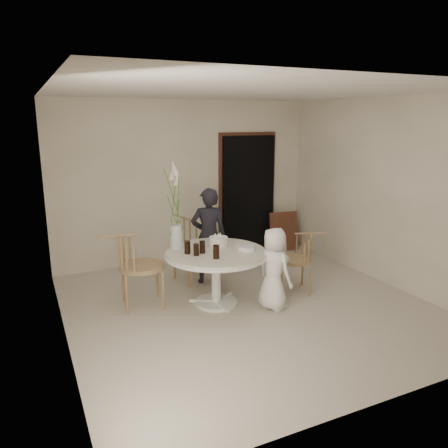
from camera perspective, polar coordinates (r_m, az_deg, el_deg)
name	(u,v)px	position (r m, az deg, el deg)	size (l,w,h in m)	color
ground	(248,306)	(5.83, 3.20, -10.64)	(4.50, 4.50, 0.00)	beige
room_shell	(250,183)	(5.37, 3.43, 5.33)	(4.50, 4.50, 4.50)	silver
doorway	(248,195)	(7.90, 3.16, 3.82)	(1.00, 0.10, 2.10)	black
door_trim	(247,191)	(7.93, 3.02, 4.29)	(1.12, 0.03, 2.22)	brown
table	(216,259)	(5.67, -1.04, -4.64)	(1.33, 1.33, 0.73)	white
picture_frame	(284,231)	(8.16, 7.80, -0.96)	(0.54, 0.04, 0.72)	brown
chair_far	(189,239)	(6.65, -4.62, -2.01)	(0.59, 0.62, 0.94)	#9D7255
chair_right	(302,253)	(6.23, 10.11, -3.76)	(0.61, 0.59, 0.86)	#9D7255
chair_left	(130,260)	(5.70, -12.14, -4.59)	(0.64, 0.60, 0.99)	#9D7255
girl	(209,236)	(6.40, -2.02, -1.57)	(0.52, 0.34, 1.43)	black
boy	(274,269)	(5.60, 6.56, -5.85)	(0.52, 0.34, 1.07)	white
birthday_cake	(218,241)	(5.84, -0.72, -2.29)	(0.25, 0.25, 0.17)	white
cola_tumbler_a	(196,250)	(5.45, -3.65, -3.35)	(0.07, 0.07, 0.15)	black
cola_tumbler_b	(216,252)	(5.32, -1.02, -3.65)	(0.08, 0.08, 0.17)	black
cola_tumbler_c	(187,247)	(5.52, -4.82, -3.06)	(0.08, 0.08, 0.17)	black
cola_tumbler_d	(202,247)	(5.53, -2.84, -3.03)	(0.07, 0.07, 0.16)	black
plate_stack	(246,248)	(5.67, 2.95, -3.16)	(0.23, 0.23, 0.06)	white
flower_vase	(176,217)	(5.70, -6.34, 0.85)	(0.17, 0.17, 1.16)	silver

